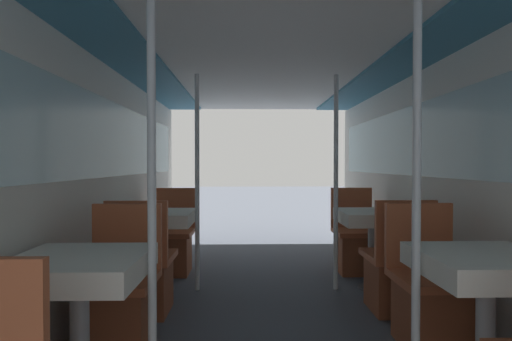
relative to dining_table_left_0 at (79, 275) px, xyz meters
name	(u,v)px	position (x,y,z in m)	size (l,w,h in m)	color
wall_left	(84,179)	(-0.40, 1.04, 0.44)	(0.05, 6.78, 2.05)	silver
wall_right	(456,179)	(2.44, 1.04, 0.44)	(0.05, 6.78, 2.05)	silver
ceiling_panel	(272,46)	(1.02, 1.04, 1.44)	(2.84, 6.78, 0.07)	white
dining_table_left_0	(79,275)	(0.00, 0.00, 0.00)	(0.64, 0.64, 0.75)	#4C4C51
chair_left_far_0	(119,305)	(0.00, 0.60, -0.36)	(0.47, 0.47, 0.93)	brown
support_pole_left_0	(152,200)	(0.36, 0.00, 0.37)	(0.04, 0.04, 2.05)	silver
dining_table_left_1	(159,222)	(0.00, 1.81, 0.00)	(0.64, 0.64, 0.75)	#4C4C51
chair_left_near_1	(143,278)	(0.00, 1.21, -0.36)	(0.47, 0.47, 0.93)	brown
chair_left_far_1	(171,247)	(0.00, 2.41, -0.36)	(0.47, 0.47, 0.93)	brown
support_pole_left_1	(197,182)	(0.36, 1.81, 0.37)	(0.04, 0.04, 2.05)	silver
dining_table_right_0	(486,273)	(2.04, 0.00, 0.00)	(0.64, 0.64, 0.75)	#4C4C51
chair_right_far_0	(431,302)	(2.04, 0.60, -0.36)	(0.47, 0.47, 0.93)	brown
support_pole_right_0	(416,199)	(1.69, 0.00, 0.37)	(0.04, 0.04, 2.05)	silver
dining_table_right_1	(373,221)	(2.04, 1.81, 0.00)	(0.64, 0.64, 0.75)	#4C4C51
chair_right_near_1	(396,276)	(2.04, 1.21, -0.36)	(0.47, 0.47, 0.93)	brown
chair_right_far_1	(356,246)	(2.04, 2.41, -0.36)	(0.47, 0.47, 0.93)	brown
support_pole_right_1	(336,182)	(1.69, 1.81, 0.37)	(0.04, 0.04, 2.05)	silver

